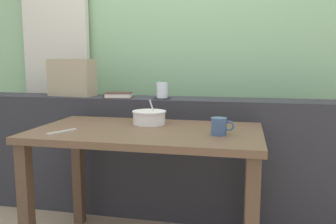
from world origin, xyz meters
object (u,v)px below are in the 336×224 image
object	(u,v)px
juice_glass	(162,91)
soup_bowl	(150,118)
closed_book	(118,95)
fork_utensil	(62,131)
coaster_square	(162,98)
ceramic_mug	(219,126)
throw_pillow	(72,77)
breakfast_table	(147,149)

from	to	relation	value
juice_glass	soup_bowl	distance (m)	0.37
closed_book	fork_utensil	world-z (taller)	closed_book
juice_glass	fork_utensil	xyz separation A→B (m)	(-0.37, -0.66, -0.16)
closed_book	soup_bowl	xyz separation A→B (m)	(0.32, -0.35, -0.09)
coaster_square	fork_utensil	xyz separation A→B (m)	(-0.37, -0.66, -0.11)
coaster_square	ceramic_mug	bearing A→B (deg)	-53.34
coaster_square	juice_glass	size ratio (longest dim) A/B	0.97
throw_pillow	ceramic_mug	world-z (taller)	throw_pillow
coaster_square	ceramic_mug	xyz separation A→B (m)	(0.42, -0.56, -0.07)
breakfast_table	ceramic_mug	size ratio (longest dim) A/B	10.54
throw_pillow	fork_utensil	bearing A→B (deg)	-67.05
breakfast_table	ceramic_mug	world-z (taller)	ceramic_mug
coaster_square	fork_utensil	distance (m)	0.76
breakfast_table	soup_bowl	world-z (taller)	soup_bowl
coaster_square	juice_glass	distance (m)	0.05
juice_glass	closed_book	xyz separation A→B (m)	(-0.31, 0.00, -0.04)
closed_book	fork_utensil	distance (m)	0.67
closed_book	ceramic_mug	size ratio (longest dim) A/B	1.79
coaster_square	fork_utensil	bearing A→B (deg)	-119.22
juice_glass	throw_pillow	bearing A→B (deg)	176.04
closed_book	throw_pillow	xyz separation A→B (m)	(-0.36, 0.04, 0.11)
throw_pillow	soup_bowl	size ratio (longest dim) A/B	1.67
juice_glass	soup_bowl	xyz separation A→B (m)	(0.01, -0.35, -0.12)
breakfast_table	throw_pillow	bearing A→B (deg)	142.11
breakfast_table	throw_pillow	size ratio (longest dim) A/B	3.72
breakfast_table	throw_pillow	xyz separation A→B (m)	(-0.70, 0.54, 0.35)
soup_bowl	ceramic_mug	bearing A→B (deg)	-27.51
ceramic_mug	coaster_square	bearing A→B (deg)	126.66
coaster_square	throw_pillow	size ratio (longest dim) A/B	0.31
breakfast_table	soup_bowl	size ratio (longest dim) A/B	6.23
coaster_square	throw_pillow	world-z (taller)	throw_pillow
juice_glass	ceramic_mug	distance (m)	0.71
throw_pillow	fork_utensil	distance (m)	0.80
breakfast_table	closed_book	distance (m)	0.65
coaster_square	closed_book	size ratio (longest dim) A/B	0.49
ceramic_mug	closed_book	bearing A→B (deg)	142.06
throw_pillow	closed_book	bearing A→B (deg)	-6.56
coaster_square	closed_book	bearing A→B (deg)	179.09
ceramic_mug	breakfast_table	bearing A→B (deg)	170.89
fork_utensil	ceramic_mug	world-z (taller)	ceramic_mug
closed_book	soup_bowl	bearing A→B (deg)	-48.01
coaster_square	soup_bowl	distance (m)	0.36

